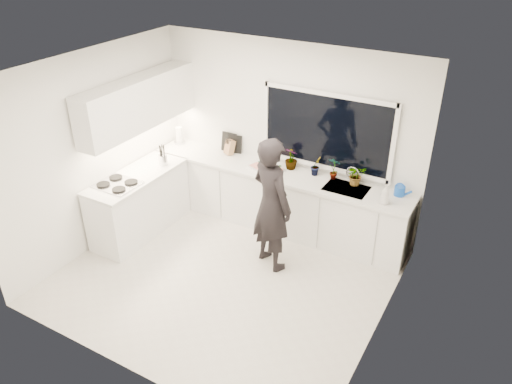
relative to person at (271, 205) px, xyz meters
The scene contains 25 objects.
floor 1.15m from the person, 122.54° to the right, with size 4.00×3.50×0.02m, color beige.
wall_back 1.31m from the person, 107.55° to the left, with size 4.00×0.02×2.70m, color white.
wall_left 2.49m from the person, 166.24° to the right, with size 0.02×3.50×2.70m, color white.
wall_right 1.79m from the person, 19.60° to the right, with size 0.02×3.50×2.70m, color white.
ceiling 1.93m from the person, 122.54° to the right, with size 4.00×3.50×0.02m, color white.
window 1.33m from the person, 78.72° to the left, with size 1.80×0.02×1.00m, color black.
base_cabinets_back 1.05m from the person, 113.24° to the left, with size 3.92×0.58×0.88m, color white.
base_cabinets_left 2.11m from the person, behind, with size 0.58×1.60×0.88m, color white.
countertop_back 0.93m from the person, 113.48° to the left, with size 3.94×0.62×0.04m, color silver.
countertop_left 2.06m from the person, behind, with size 0.62×1.60×0.04m, color silver.
upper_cabinets 2.36m from the person, behind, with size 0.34×2.10×0.70m, color white.
sink 1.10m from the person, 51.97° to the left, with size 0.58×0.42×0.14m, color silver.
faucet 1.27m from the person, 57.57° to the left, with size 0.03×0.03×0.22m, color silver.
stovetop 2.14m from the person, 164.21° to the right, with size 0.56×0.48×0.03m, color black.
person is the anchor object (origin of this frame).
pizza_tray 0.99m from the person, 122.25° to the left, with size 0.46×0.34×0.03m, color silver.
pizza 0.99m from the person, 122.25° to the left, with size 0.42×0.30×0.01m, color red.
watering_can 1.69m from the person, 37.38° to the left, with size 0.14×0.14×0.13m, color blue.
paper_towel_roll 2.39m from the person, 156.12° to the left, with size 0.11×0.11×0.26m, color silver.
knife_block 1.62m from the person, 141.39° to the left, with size 0.13×0.10×0.22m, color #9C7948.
utensil_crock 1.93m from the person, behind, with size 0.13×0.13×0.16m, color #BABABF.
picture_frame_large 1.66m from the person, 137.96° to the left, with size 0.22×0.02×0.28m, color black.
picture_frame_small 1.74m from the person, 140.34° to the left, with size 0.25×0.02×0.30m, color black.
herb_plants 1.09m from the person, 71.52° to the left, with size 1.25×0.33×0.33m.
soap_bottles 1.43m from the person, 30.14° to the left, with size 0.16×0.15×0.28m.
Camera 1 is at (2.89, -4.25, 4.14)m, focal length 35.00 mm.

